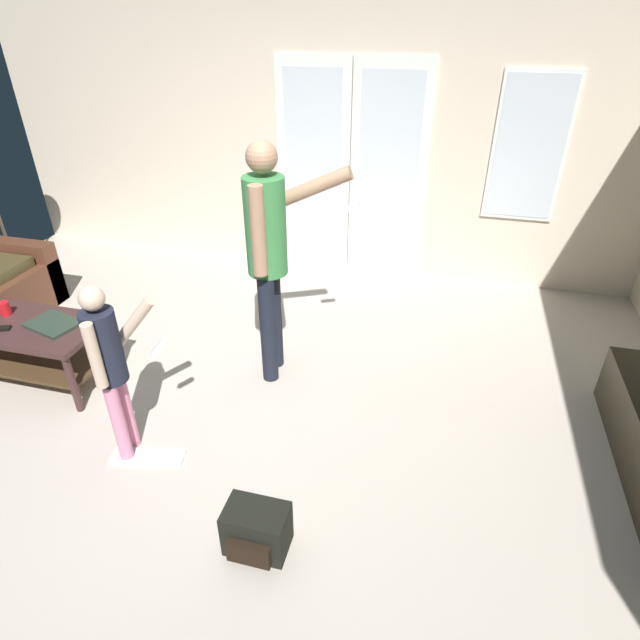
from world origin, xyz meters
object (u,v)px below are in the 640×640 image
object	(u,v)px
laptop_closed	(53,324)
cup_near_edge	(5,309)
person_adult	(269,246)
backpack	(256,530)
loose_keyboard	(148,457)
coffee_table	(36,340)
person_child	(110,361)

from	to	relation	value
laptop_closed	cup_near_edge	bearing A→B (deg)	-170.49
person_adult	backpack	size ratio (longest dim) A/B	5.35
loose_keyboard	laptop_closed	size ratio (longest dim) A/B	1.34
cup_near_edge	backpack	bearing A→B (deg)	-23.73
coffee_table	person_adult	distance (m)	1.78
coffee_table	backpack	distance (m)	2.17
cup_near_edge	laptop_closed	bearing A→B (deg)	-5.51
loose_keyboard	cup_near_edge	distance (m)	1.57
person_adult	laptop_closed	bearing A→B (deg)	-160.76
person_child	coffee_table	bearing A→B (deg)	154.04
loose_keyboard	person_child	bearing A→B (deg)	166.30
loose_keyboard	cup_near_edge	size ratio (longest dim) A/B	4.65
backpack	cup_near_edge	world-z (taller)	cup_near_edge
backpack	loose_keyboard	distance (m)	0.95
coffee_table	loose_keyboard	bearing A→B (deg)	-24.73
coffee_table	person_adult	size ratio (longest dim) A/B	0.56
laptop_closed	person_child	bearing A→B (deg)	-16.62
backpack	cup_near_edge	distance (m)	2.45
backpack	laptop_closed	distance (m)	2.06
backpack	cup_near_edge	bearing A→B (deg)	156.27
coffee_table	cup_near_edge	bearing A→B (deg)	164.91
coffee_table	person_child	bearing A→B (deg)	-25.96
backpack	laptop_closed	bearing A→B (deg)	152.56
backpack	laptop_closed	xyz separation A→B (m)	(-1.80, 0.93, 0.36)
person_adult	loose_keyboard	size ratio (longest dim) A/B	3.65
coffee_table	backpack	xyz separation A→B (m)	(1.96, -0.90, -0.21)
coffee_table	person_adult	bearing A→B (deg)	18.39
loose_keyboard	laptop_closed	distance (m)	1.19
person_adult	loose_keyboard	distance (m)	1.50
backpack	cup_near_edge	xyz separation A→B (m)	(-2.22, 0.97, 0.39)
person_child	backpack	xyz separation A→B (m)	(0.97, -0.42, -0.55)
person_adult	cup_near_edge	xyz separation A→B (m)	(-1.83, -0.45, -0.48)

